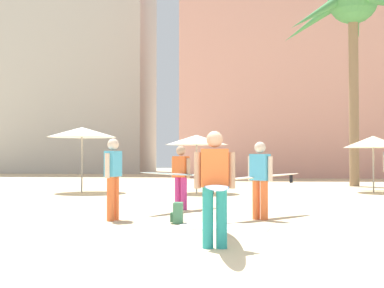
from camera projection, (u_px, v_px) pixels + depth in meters
The scene contains 13 objects.
ground at pixel (206, 259), 6.83m from camera, with size 120.00×120.00×0.00m, color beige.
hotel_pink at pixel (351, 65), 39.31m from camera, with size 24.51×11.90×16.47m, color #DB9989.
hotel_tower_gray at pixel (67, 27), 47.92m from camera, with size 15.09×8.53×26.49m, color #BCB7AD.
palm_tree_left at pixel (353, 10), 24.58m from camera, with size 7.12×7.24×9.92m.
cafe_umbrella_1 at pixel (373, 142), 20.01m from camera, with size 2.22×2.22×2.15m.
cafe_umbrella_2 at pixel (82, 132), 20.02m from camera, with size 2.60×2.60×2.48m.
cafe_umbrella_4 at pixel (197, 140), 19.55m from camera, with size 2.31×2.31×2.17m.
beach_towel at pixel (224, 227), 9.99m from camera, with size 1.76×0.98×0.01m, color white.
backpack at pixel (178, 213), 10.54m from camera, with size 0.24×0.30×0.42m.
person_far_left at pixel (215, 184), 7.80m from camera, with size 0.61×3.21×1.71m.
person_near_right at pixel (260, 177), 11.29m from camera, with size 2.12×2.22×1.66m.
person_far_right at pixel (180, 175), 13.25m from camera, with size 1.80×2.47×1.62m.
person_mid_right at pixel (113, 175), 11.05m from camera, with size 0.31×0.61×1.72m.
Camera 1 is at (0.44, -6.85, 1.31)m, focal length 49.31 mm.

